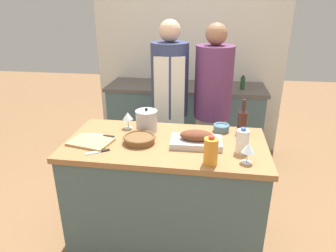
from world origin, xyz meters
TOP-DOWN VIEW (x-y plane):
  - ground_plane at (0.00, 0.00)m, footprint 12.00×12.00m
  - kitchen_island at (0.00, 0.00)m, footprint 1.46×0.73m
  - back_counter at (0.00, 1.55)m, footprint 1.88×0.60m
  - back_wall at (0.00, 1.90)m, footprint 2.38×0.10m
  - roasting_pan at (0.22, -0.02)m, footprint 0.37×0.22m
  - wicker_basket at (-0.19, -0.04)m, footprint 0.24×0.24m
  - cutting_board at (-0.53, -0.10)m, footprint 0.33×0.26m
  - stock_pot at (-0.18, 0.19)m, footprint 0.17×0.17m
  - mixing_bowl at (0.40, 0.26)m, footprint 0.13×0.13m
  - juice_jug at (0.33, -0.28)m, footprint 0.09×0.09m
  - milk_jug at (0.53, -0.09)m, footprint 0.09×0.09m
  - wine_bottle_green at (0.56, 0.25)m, footprint 0.07×0.07m
  - wine_glass_left at (0.56, -0.23)m, footprint 0.08×0.08m
  - wine_glass_right at (-0.34, 0.21)m, footprint 0.08×0.08m
  - knife_chef at (-0.51, 0.03)m, footprint 0.24×0.06m
  - knife_paring at (-0.43, -0.23)m, footprint 0.15×0.11m
  - condiment_bottle_tall at (0.66, 1.47)m, footprint 0.05×0.05m
  - condiment_bottle_short at (0.33, 1.57)m, footprint 0.05×0.05m
  - person_cook_aproned at (-0.09, 0.83)m, footprint 0.36×0.37m
  - person_cook_guest at (0.33, 0.85)m, footprint 0.36×0.36m

SIDE VIEW (x-z plane):
  - ground_plane at x=0.00m, z-range 0.00..0.00m
  - kitchen_island at x=0.00m, z-range 0.00..0.91m
  - back_counter at x=0.00m, z-range 0.00..0.94m
  - knife_chef at x=-0.51m, z-range 0.91..0.92m
  - knife_paring at x=-0.43m, z-range 0.91..0.92m
  - cutting_board at x=-0.53m, z-range 0.91..0.93m
  - person_cook_guest at x=0.33m, z-range 0.09..1.78m
  - wicker_basket at x=-0.19m, z-range 0.92..0.97m
  - mixing_bowl at x=0.40m, z-range 0.92..0.97m
  - person_cook_aproned at x=-0.09m, z-range 0.09..1.81m
  - roasting_pan at x=0.22m, z-range 0.90..1.01m
  - milk_jug at x=0.53m, z-range 0.91..1.08m
  - stock_pot at x=-0.18m, z-range 0.90..1.09m
  - juice_jug at x=0.33m, z-range 0.91..1.10m
  - condiment_bottle_tall at x=0.66m, z-range 0.93..1.09m
  - wine_glass_left at x=0.56m, z-range 0.94..1.08m
  - wine_glass_right at x=-0.34m, z-range 0.95..1.08m
  - wine_bottle_green at x=0.56m, z-range 0.88..1.16m
  - condiment_bottle_short at x=0.33m, z-range 0.93..1.14m
  - back_wall at x=0.00m, z-range 0.00..2.55m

